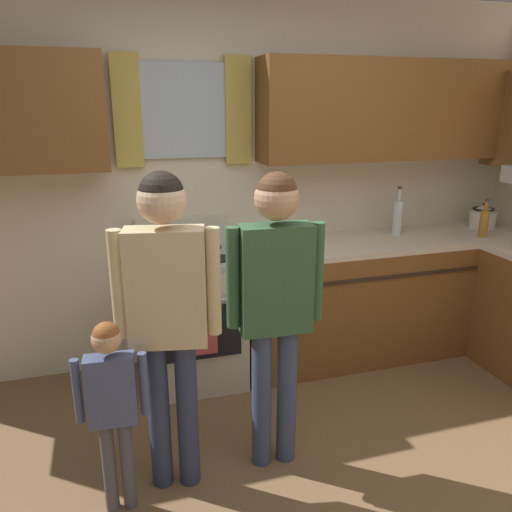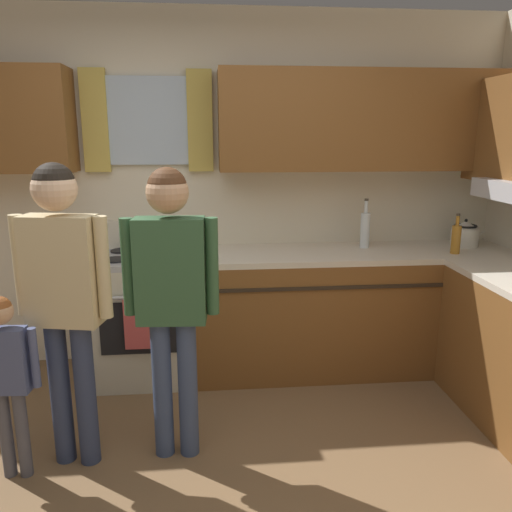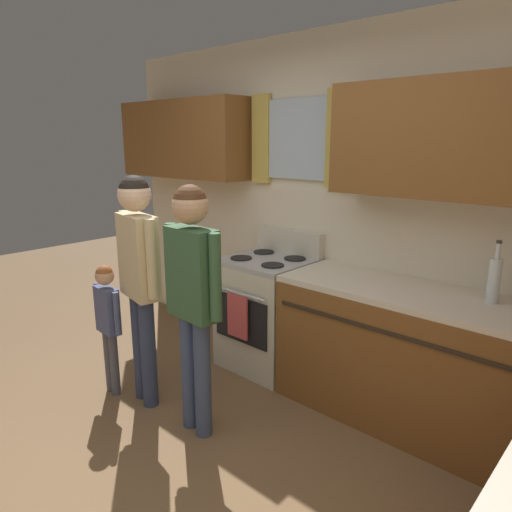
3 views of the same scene
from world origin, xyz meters
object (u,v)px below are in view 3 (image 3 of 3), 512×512
Objects in this scene: small_child at (108,315)px; bottle_tall_clear at (494,279)px; adult_holding_child at (139,265)px; adult_in_plaid at (193,283)px; stove_oven at (268,310)px.

bottle_tall_clear is at bearing 29.07° from small_child.
adult_holding_child is 1.02× the size of adult_in_plaid.
stove_oven reaches higher than small_child.
adult_holding_child is (-1.89, -1.10, -0.04)m from bottle_tall_clear.
stove_oven is 3.00× the size of bottle_tall_clear.
adult_holding_child is at bearing 19.66° from small_child.
small_child is at bearing -116.28° from stove_oven.
bottle_tall_clear is at bearing 38.81° from adult_in_plaid.
adult_in_plaid reaches higher than bottle_tall_clear.
bottle_tall_clear is 2.51m from small_child.
adult_in_plaid is 1.62× the size of small_child.
adult_in_plaid is at bearing 1.57° from adult_holding_child.
adult_holding_child is at bearing -149.66° from bottle_tall_clear.
bottle_tall_clear is (1.62, 0.09, 0.57)m from stove_oven.
bottle_tall_clear is 1.74m from adult_in_plaid.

